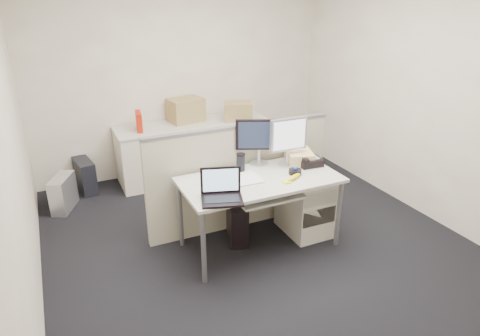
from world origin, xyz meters
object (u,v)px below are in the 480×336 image
desk (260,185)px  monitor_main (259,142)px  laptop (222,187)px  desk_phone (310,162)px

desk → monitor_main: bearing=64.9°
laptop → desk_phone: 1.17m
desk → desk_phone: 0.61m
monitor_main → desk_phone: (0.45, -0.24, -0.20)m
desk → laptop: 0.61m
monitor_main → laptop: size_ratio=1.37×
laptop → desk: bearing=46.6°
monitor_main → laptop: bearing=-113.7°
desk → laptop: (-0.51, -0.28, 0.19)m
monitor_main → desk: bearing=-91.3°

